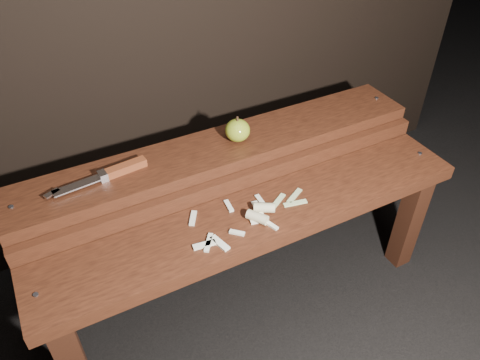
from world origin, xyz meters
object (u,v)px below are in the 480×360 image
apple (237,130)px  knife (114,172)px  bench_rear_tier (223,169)px  bench_front_tier (261,233)px

apple → knife: (-0.36, 0.00, -0.02)m
bench_rear_tier → knife: bearing=178.4°
apple → knife: bearing=179.3°
bench_front_tier → bench_rear_tier: 0.23m
bench_rear_tier → bench_front_tier: bearing=-90.0°
bench_front_tier → apple: (0.05, 0.23, 0.18)m
bench_front_tier → knife: bearing=142.5°
bench_front_tier → bench_rear_tier: bearing=90.0°
bench_front_tier → bench_rear_tier: size_ratio=1.00×
knife → bench_rear_tier: bearing=-1.6°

